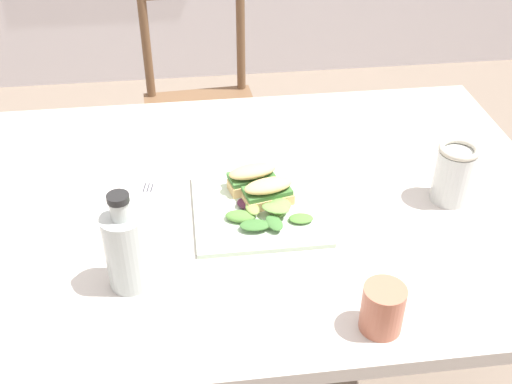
# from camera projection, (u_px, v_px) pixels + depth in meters

# --- Properties ---
(dining_table) EXTENTS (1.31, 0.91, 0.74)m
(dining_table) POSITION_uv_depth(u_px,v_px,m) (249.00, 242.00, 1.37)
(dining_table) COLOR #BCB7AD
(dining_table) RESTS_ON ground
(chair_wooden_far) EXTENTS (0.42, 0.42, 0.87)m
(chair_wooden_far) POSITION_uv_depth(u_px,v_px,m) (201.00, 109.00, 2.24)
(chair_wooden_far) COLOR brown
(chair_wooden_far) RESTS_ON ground
(plate_lunch) EXTENTS (0.26, 0.26, 0.01)m
(plate_lunch) POSITION_uv_depth(u_px,v_px,m) (258.00, 209.00, 1.27)
(plate_lunch) COLOR beige
(plate_lunch) RESTS_ON dining_table
(sandwich_half_front) EXTENTS (0.11, 0.08, 0.06)m
(sandwich_half_front) POSITION_uv_depth(u_px,v_px,m) (268.00, 192.00, 1.26)
(sandwich_half_front) COLOR #DBB270
(sandwich_half_front) RESTS_ON plate_lunch
(sandwich_half_back) EXTENTS (0.11, 0.08, 0.06)m
(sandwich_half_back) POSITION_uv_depth(u_px,v_px,m) (252.00, 177.00, 1.30)
(sandwich_half_back) COLOR #DBB270
(sandwich_half_back) RESTS_ON plate_lunch
(salad_mixed_greens) EXTENTS (0.18, 0.13, 0.03)m
(salad_mixed_greens) POSITION_uv_depth(u_px,v_px,m) (264.00, 212.00, 1.23)
(salad_mixed_greens) COLOR #6B9E47
(salad_mixed_greens) RESTS_ON plate_lunch
(napkin_folded) EXTENTS (0.13, 0.25, 0.00)m
(napkin_folded) POSITION_uv_depth(u_px,v_px,m) (142.00, 211.00, 1.27)
(napkin_folded) COLOR white
(napkin_folded) RESTS_ON dining_table
(fork_on_napkin) EXTENTS (0.05, 0.19, 0.00)m
(fork_on_napkin) POSITION_uv_depth(u_px,v_px,m) (143.00, 205.00, 1.28)
(fork_on_napkin) COLOR silver
(fork_on_napkin) RESTS_ON napkin_folded
(bottle_cold_brew) EXTENTS (0.07, 0.07, 0.19)m
(bottle_cold_brew) POSITION_uv_depth(u_px,v_px,m) (127.00, 253.00, 1.06)
(bottle_cold_brew) COLOR black
(bottle_cold_brew) RESTS_ON dining_table
(mason_jar_iced_tea) EXTENTS (0.08, 0.08, 0.13)m
(mason_jar_iced_tea) POSITION_uv_depth(u_px,v_px,m) (453.00, 176.00, 1.27)
(mason_jar_iced_tea) COLOR gold
(mason_jar_iced_tea) RESTS_ON dining_table
(cup_extra_side) EXTENTS (0.07, 0.07, 0.08)m
(cup_extra_side) POSITION_uv_depth(u_px,v_px,m) (383.00, 309.00, 0.99)
(cup_extra_side) COLOR #B2664C
(cup_extra_side) RESTS_ON dining_table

